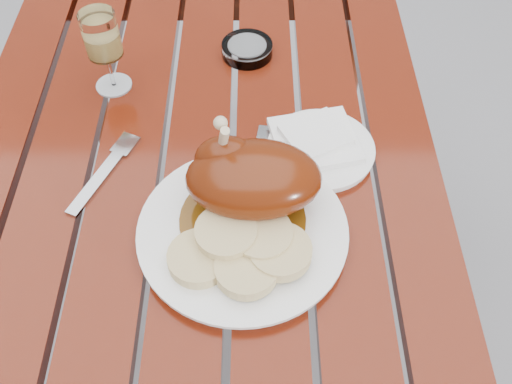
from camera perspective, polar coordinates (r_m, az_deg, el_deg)
ground at (r=1.60m, az=-3.61°, el=-14.10°), size 60.00×60.00×0.00m
table at (r=1.27m, az=-4.46°, el=-7.28°), size 0.80×1.20×0.75m
dinner_plate at (r=0.85m, az=-1.34°, el=-4.04°), size 0.34×0.34×0.02m
roast_duck at (r=0.83m, az=-0.70°, el=1.44°), size 0.21×0.20×0.14m
bread_dumplings at (r=0.80m, az=-1.35°, el=-5.73°), size 0.20×0.14×0.04m
wine_glass at (r=1.06m, az=-14.81°, el=13.36°), size 0.09×0.09×0.15m
side_plate at (r=0.96m, az=6.48°, el=4.22°), size 0.20×0.20×0.01m
napkin at (r=0.95m, az=5.91°, el=5.20°), size 0.16×0.15×0.01m
ashtray at (r=1.14m, az=-0.89°, el=14.09°), size 0.11×0.11×0.02m
fork at (r=0.95m, az=-15.26°, el=1.53°), size 0.09×0.16×0.01m
knife at (r=0.91m, az=-0.09°, el=1.07°), size 0.05×0.18×0.01m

